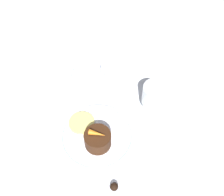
{
  "coord_description": "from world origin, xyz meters",
  "views": [
    {
      "loc": [
        0.32,
        -0.28,
        0.7
      ],
      "look_at": [
        -0.07,
        0.06,
        0.04
      ],
      "focal_mm": 42.0,
      "sensor_mm": 36.0,
      "label": 1
    }
  ],
  "objects_px": {
    "wine_glass": "(155,96)",
    "fork": "(132,174)",
    "coffee_cup": "(88,69)",
    "dinner_plate": "(97,136)",
    "dessert_cake": "(98,139)"
  },
  "relations": [
    {
      "from": "coffee_cup",
      "to": "dinner_plate",
      "type": "bearing_deg",
      "value": -30.92
    },
    {
      "from": "coffee_cup",
      "to": "dessert_cake",
      "type": "bearing_deg",
      "value": -31.05
    },
    {
      "from": "coffee_cup",
      "to": "wine_glass",
      "type": "bearing_deg",
      "value": 16.69
    },
    {
      "from": "wine_glass",
      "to": "dessert_cake",
      "type": "height_order",
      "value": "wine_glass"
    },
    {
      "from": "dinner_plate",
      "to": "wine_glass",
      "type": "distance_m",
      "value": 0.22
    },
    {
      "from": "coffee_cup",
      "to": "dessert_cake",
      "type": "height_order",
      "value": "coffee_cup"
    },
    {
      "from": "wine_glass",
      "to": "fork",
      "type": "bearing_deg",
      "value": -59.23
    },
    {
      "from": "dinner_plate",
      "to": "coffee_cup",
      "type": "distance_m",
      "value": 0.26
    },
    {
      "from": "fork",
      "to": "wine_glass",
      "type": "bearing_deg",
      "value": 120.77
    },
    {
      "from": "dinner_plate",
      "to": "coffee_cup",
      "type": "relative_size",
      "value": 1.88
    },
    {
      "from": "coffee_cup",
      "to": "wine_glass",
      "type": "xyz_separation_m",
      "value": [
        0.25,
        0.07,
        0.03
      ]
    },
    {
      "from": "dinner_plate",
      "to": "fork",
      "type": "xyz_separation_m",
      "value": [
        0.15,
        0.0,
        -0.01
      ]
    },
    {
      "from": "dinner_plate",
      "to": "dessert_cake",
      "type": "relative_size",
      "value": 2.87
    },
    {
      "from": "coffee_cup",
      "to": "wine_glass",
      "type": "height_order",
      "value": "wine_glass"
    },
    {
      "from": "coffee_cup",
      "to": "fork",
      "type": "distance_m",
      "value": 0.39
    }
  ]
}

